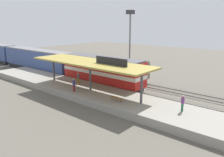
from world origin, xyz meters
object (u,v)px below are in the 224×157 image
(passenger_carriage_front, at_px, (37,60))
(freight_car, at_px, (115,68))
(platform_bench, at_px, (116,98))
(locomotive, at_px, (102,71))
(light_mast, at_px, (130,30))
(person_boarding, at_px, (74,84))
(person_waiting, at_px, (183,102))
(person_walking, at_px, (78,78))

(passenger_carriage_front, distance_m, freight_car, 17.53)
(platform_bench, bearing_deg, locomotive, 52.17)
(platform_bench, distance_m, light_mast, 17.52)
(locomotive, height_order, freight_car, locomotive)
(locomotive, relative_size, freight_car, 1.20)
(passenger_carriage_front, distance_m, person_boarding, 20.17)
(locomotive, relative_size, passenger_carriage_front, 0.72)
(person_waiting, bearing_deg, passenger_carriage_front, 83.06)
(person_boarding, bearing_deg, platform_bench, -85.34)
(light_mast, bearing_deg, freight_car, 168.46)
(passenger_carriage_front, height_order, freight_car, passenger_carriage_front)
(locomotive, bearing_deg, person_waiting, -105.16)
(locomotive, height_order, person_boarding, locomotive)
(person_walking, bearing_deg, passenger_carriage_front, 77.56)
(freight_car, xyz_separation_m, light_mast, (3.20, -0.65, 6.43))
(light_mast, relative_size, person_boarding, 6.84)
(platform_bench, bearing_deg, freight_car, 39.75)
(person_boarding, bearing_deg, light_mast, 6.01)
(platform_bench, xyz_separation_m, passenger_carriage_front, (6.00, 25.73, 0.97))
(passenger_carriage_front, height_order, person_boarding, passenger_carriage_front)
(platform_bench, distance_m, passenger_carriage_front, 26.43)
(freight_car, bearing_deg, light_mast, -11.54)
(light_mast, height_order, person_boarding, light_mast)
(freight_car, distance_m, person_boarding, 11.35)
(locomotive, distance_m, person_boarding, 6.65)
(light_mast, bearing_deg, person_walking, 175.97)
(person_walking, bearing_deg, person_waiting, -90.99)
(freight_car, distance_m, light_mast, 7.21)
(person_waiting, bearing_deg, locomotive, 74.84)
(platform_bench, bearing_deg, light_mast, 30.60)
(person_walking, bearing_deg, locomotive, -18.63)
(freight_car, bearing_deg, person_boarding, -169.01)
(person_boarding, bearing_deg, passenger_carriage_front, 71.07)
(passenger_carriage_front, relative_size, freight_car, 1.67)
(light_mast, xyz_separation_m, person_boarding, (-14.34, -1.51, -6.54))
(passenger_carriage_front, bearing_deg, person_walking, -102.44)
(person_walking, bearing_deg, light_mast, -4.03)
(light_mast, bearing_deg, passenger_carriage_front, 113.95)
(locomotive, bearing_deg, freight_car, 13.33)
(freight_car, relative_size, person_boarding, 7.02)
(platform_bench, xyz_separation_m, light_mast, (13.80, 8.16, 7.05))
(freight_car, height_order, person_boarding, freight_car)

